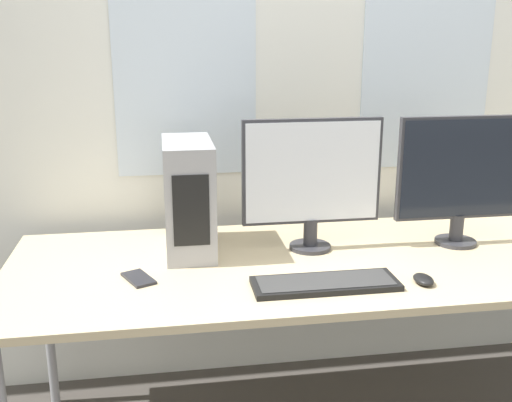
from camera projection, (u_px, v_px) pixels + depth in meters
wall_back at (307, 92)px, 2.71m from camera, size 8.00×0.07×2.70m
desk at (340, 267)px, 2.31m from camera, size 2.53×0.93×0.78m
pc_tower at (188, 197)px, 2.33m from camera, size 0.19×0.40×0.44m
monitor_main at (312, 178)px, 2.32m from camera, size 0.55×0.17×0.52m
monitor_right_near at (462, 175)px, 2.38m from camera, size 0.54×0.17×0.52m
keyboard at (325, 283)px, 2.04m from camera, size 0.50×0.17×0.02m
mouse at (423, 279)px, 2.06m from camera, size 0.06×0.10×0.03m
cell_phone at (138, 278)px, 2.10m from camera, size 0.13×0.16×0.01m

